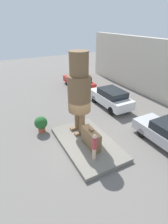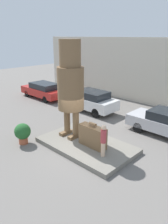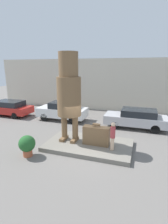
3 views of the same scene
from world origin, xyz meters
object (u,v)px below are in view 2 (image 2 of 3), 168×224
(tourist, at_px, (103,139))
(statue_figure, at_px, (71,82))
(parked_car_red, at_px, (43,90))
(giant_suitcase, at_px, (93,136))
(planter_pot, at_px, (23,132))
(parked_car_white, at_px, (90,100))

(tourist, bearing_deg, statue_figure, 169.26)
(tourist, distance_m, parked_car_red, 11.94)
(parked_car_red, bearing_deg, tourist, 157.28)
(giant_suitcase, distance_m, planter_pot, 3.85)
(statue_figure, bearing_deg, planter_pot, -124.51)
(tourist, xyz_separation_m, parked_car_red, (-11.01, 4.61, -0.33))
(planter_pot, bearing_deg, tourist, 21.70)
(statue_figure, relative_size, giant_suitcase, 3.42)
(statue_figure, bearing_deg, parked_car_white, 120.30)
(tourist, bearing_deg, giant_suitcase, 159.31)
(statue_figure, distance_m, parked_car_white, 5.63)
(parked_car_red, height_order, parked_car_white, parked_car_white)
(tourist, relative_size, parked_car_white, 0.36)
(tourist, relative_size, parked_car_red, 0.33)
(statue_figure, height_order, parked_car_white, statue_figure)
(tourist, xyz_separation_m, planter_pot, (-4.25, -1.69, -0.44))
(tourist, relative_size, planter_pot, 1.36)
(giant_suitcase, xyz_separation_m, parked_car_red, (-10.00, 4.23, -0.02))
(giant_suitcase, distance_m, parked_car_red, 10.86)
(statue_figure, bearing_deg, parked_car_red, 153.70)
(giant_suitcase, bearing_deg, statue_figure, 175.43)
(parked_car_white, bearing_deg, giant_suitcase, 133.45)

